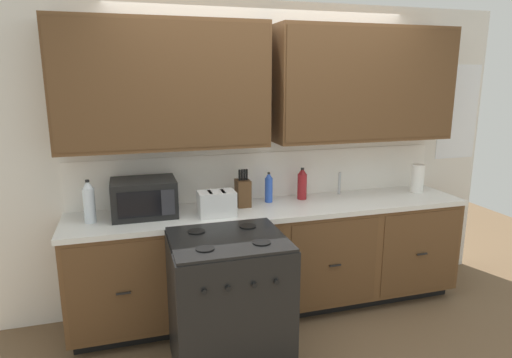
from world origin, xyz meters
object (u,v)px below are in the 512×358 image
(microwave, at_px, (144,198))
(bottle_red, at_px, (302,184))
(knife_block, at_px, (243,192))
(bottle_clear, at_px, (89,202))
(toaster, at_px, (217,203))
(bottle_blue, at_px, (269,188))
(paper_towel_roll, at_px, (417,178))
(stove_range, at_px, (229,303))

(microwave, height_order, bottle_red, microwave)
(knife_block, distance_m, bottle_clear, 1.18)
(microwave, xyz_separation_m, toaster, (0.53, -0.16, -0.04))
(knife_block, relative_size, bottle_blue, 1.20)
(bottle_blue, bearing_deg, bottle_red, 1.39)
(bottle_red, height_order, bottle_clear, bottle_clear)
(paper_towel_roll, distance_m, bottle_blue, 1.41)
(knife_block, xyz_separation_m, paper_towel_roll, (1.65, -0.03, 0.01))
(knife_block, distance_m, paper_towel_roll, 1.65)
(toaster, height_order, paper_towel_roll, paper_towel_roll)
(microwave, bearing_deg, bottle_blue, 4.44)
(stove_range, relative_size, knife_block, 3.06)
(bottle_red, bearing_deg, bottle_clear, -175.13)
(stove_range, relative_size, microwave, 1.98)
(bottle_clear, bearing_deg, stove_range, -35.82)
(paper_towel_roll, height_order, bottle_red, bottle_red)
(bottle_red, relative_size, bottle_blue, 1.07)
(stove_range, xyz_separation_m, paper_towel_roll, (1.94, 0.69, 0.58))
(microwave, xyz_separation_m, paper_towel_roll, (2.43, -0.00, -0.01))
(microwave, distance_m, bottle_red, 1.34)
(stove_range, relative_size, bottle_red, 3.45)
(stove_range, bearing_deg, paper_towel_roll, 19.62)
(toaster, distance_m, bottle_clear, 0.93)
(paper_towel_roll, relative_size, bottle_red, 0.94)
(stove_range, height_order, microwave, microwave)
(stove_range, height_order, paper_towel_roll, paper_towel_roll)
(bottle_blue, bearing_deg, toaster, -153.93)
(toaster, relative_size, bottle_blue, 1.09)
(microwave, height_order, toaster, microwave)
(knife_block, bearing_deg, toaster, -143.77)
(stove_range, relative_size, toaster, 3.39)
(toaster, distance_m, knife_block, 0.32)
(microwave, relative_size, knife_block, 1.55)
(bottle_blue, bearing_deg, microwave, -175.56)
(microwave, height_order, paper_towel_roll, microwave)
(toaster, distance_m, paper_towel_roll, 1.91)
(paper_towel_roll, relative_size, bottle_blue, 1.01)
(bottle_red, bearing_deg, bottle_blue, -178.61)
(stove_range, xyz_separation_m, toaster, (0.04, 0.53, 0.55))
(knife_block, distance_m, bottle_blue, 0.25)
(stove_range, xyz_separation_m, bottle_blue, (0.54, 0.78, 0.58))
(paper_towel_roll, xyz_separation_m, bottle_clear, (-2.82, -0.06, 0.03))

